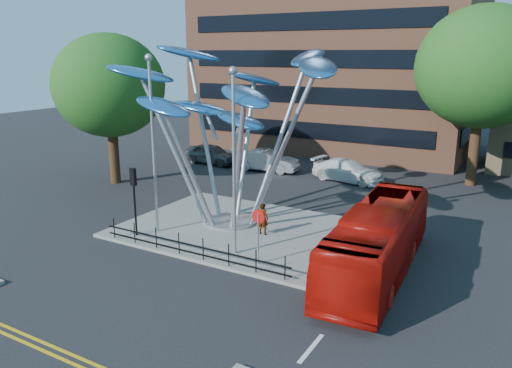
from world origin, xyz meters
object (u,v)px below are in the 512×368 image
Objects in this scene: tree_right at (483,67)px; street_lamp_right at (234,146)px; leaf_sculpture at (230,96)px; parked_car_mid at (267,161)px; no_entry_sign_island at (258,227)px; street_lamp_left at (152,130)px; red_bus at (378,241)px; tree_left at (109,86)px; traffic_light_island at (134,188)px; parked_car_left at (212,154)px; pedestrian at (263,219)px; parked_car_right at (348,171)px.

street_lamp_right is (-7.50, -19.00, -2.94)m from tree_right.
parked_car_mid is (-4.32, 11.86, -6.04)m from leaf_sculpture.
no_entry_sign_island is at bearing -17.87° from street_lamp_right.
leaf_sculpture is 5.19× the size of no_entry_sign_island.
red_bus is at bearing 4.95° from street_lamp_left.
street_lamp_right is at bearing -170.20° from red_bus.
tree_left reaches higher than traffic_light_island.
tree_left is 10.73m from parked_car_left.
no_entry_sign_island is (1.50, -0.48, -3.28)m from street_lamp_right.
pedestrian is (14.39, -4.22, -5.83)m from tree_left.
pedestrian is 0.33× the size of parked_car_mid.
parked_car_left is (-9.62, 11.92, -6.05)m from leaf_sculpture.
leaf_sculpture reaches higher than street_lamp_right.
parked_car_right is (2.26, 12.03, -6.10)m from leaf_sculpture.
tree_right is 1.38× the size of street_lamp_left.
pedestrian is 0.34× the size of parked_car_left.
traffic_light_island reaches higher than red_bus.
parked_car_left is at bearing 82.87° from parked_car_mid.
no_entry_sign_island is 5.01m from red_bus.
parked_car_right is (6.58, 0.17, -0.06)m from parked_car_mid.
street_lamp_left is 16.56m from parked_car_right.
traffic_light_island is 6.52m from pedestrian.
street_lamp_left is 1.82× the size of parked_car_left.
street_lamp_left is 17.33m from parked_car_left.
leaf_sculpture is at bearing 177.73° from parked_car_right.
tree_left is 1.17× the size of street_lamp_left.
parked_car_right is at bearing 96.37° from no_entry_sign_island.
street_lamp_right is 5.08× the size of pedestrian.
parked_car_mid is at bearing 48.31° from tree_left.
parked_car_mid is (-14.39, -3.46, -7.21)m from tree_right.
no_entry_sign_island is at bearing 0.13° from traffic_light_island.
street_lamp_right reaches higher than no_entry_sign_island.
traffic_light_island is at bearing -116.57° from street_lamp_left.
tree_left is 11.60m from street_lamp_left.
tree_right is 2.28× the size of parked_car_right.
tree_right is at bearing 56.31° from traffic_light_island.
pedestrian is at bearing 24.94° from street_lamp_left.
no_entry_sign_island is at bearing -25.07° from tree_left.
leaf_sculpture is 1.22× the size of red_bus.
parked_car_mid is 0.95× the size of parked_car_right.
street_lamp_left is at bearing -179.28° from parked_car_mid.
street_lamp_right is at bearing 5.19° from traffic_light_island.
leaf_sculpture reaches higher than parked_car_right.
traffic_light_island is (-0.50, -1.00, -2.74)m from street_lamp_left.
parked_car_left is (-12.18, 15.61, -4.27)m from street_lamp_right.
parked_car_right is at bearing 91.13° from street_lamp_right.
red_bus reaches higher than parked_car_right.
street_lamp_right reaches higher than traffic_light_island.
tree_right is 1.16× the size of red_bus.
tree_left is at bearing 140.19° from traffic_light_island.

